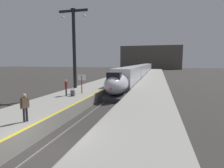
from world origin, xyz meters
The scene contains 13 objects.
ground_plane centered at (0.00, 0.00, 0.00)m, with size 260.00×260.00×0.00m, color #33302D.
platform_left centered at (-4.05, 24.75, 0.53)m, with size 4.80×110.00×1.05m, color gray.
platform_right centered at (4.05, 24.75, 0.53)m, with size 4.80×110.00×1.05m, color gray.
platform_left_safety_stripe centered at (-1.77, 24.75, 1.05)m, with size 0.20×107.80×0.01m, color yellow.
rail_main_left centered at (-0.75, 27.50, 0.06)m, with size 0.08×110.00×0.12m, color slate.
rail_main_right centered at (0.75, 27.50, 0.06)m, with size 0.08×110.00×0.12m, color slate.
highspeed_train_main centered at (0.00, 47.58, 1.98)m, with size 2.92×74.57×3.60m.
station_column_mid centered at (-5.90, 14.53, 7.16)m, with size 4.00×0.68×10.29m.
passenger_near_edge centered at (-4.26, 9.13, 2.04)m, with size 0.40×0.48×1.69m.
passenger_mid_platform centered at (-2.57, 1.24, 2.04)m, with size 0.34×0.54×1.69m.
rolling_suitcase centered at (-3.53, 9.15, 1.35)m, with size 0.40×0.22×0.98m.
departure_info_board centered at (-3.26, 10.82, 2.56)m, with size 0.90×0.10×2.12m.
terminus_back_wall centered at (0.00, 102.00, 7.00)m, with size 36.00×2.00×14.00m, color #4C4742.
Camera 1 is at (4.97, -7.35, 4.60)m, focal length 28.54 mm.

